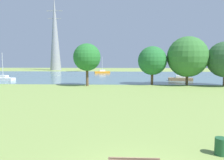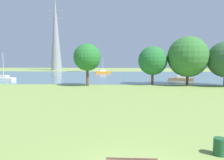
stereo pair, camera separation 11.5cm
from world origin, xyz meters
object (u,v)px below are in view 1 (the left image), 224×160
(sailboat_brown, at_px, (180,78))
(tree_mid_shore, at_px, (152,61))
(sailboat_orange, at_px, (102,72))
(litter_bin, at_px, (221,146))
(tree_east_near, at_px, (87,57))
(electricity_pylon, at_px, (55,33))
(sailboat_white, at_px, (3,79))
(tree_west_near, at_px, (188,57))

(sailboat_brown, height_order, tree_mid_shore, sailboat_brown)
(sailboat_orange, relative_size, sailboat_brown, 0.67)
(litter_bin, relative_size, sailboat_orange, 0.16)
(tree_east_near, relative_size, electricity_pylon, 0.24)
(litter_bin, distance_m, tree_east_near, 27.74)
(tree_mid_shore, distance_m, electricity_pylon, 58.86)
(sailboat_brown, height_order, tree_east_near, sailboat_brown)
(sailboat_orange, relative_size, tree_mid_shore, 0.77)
(sailboat_white, bearing_deg, litter_bin, -48.92)
(sailboat_orange, xyz_separation_m, sailboat_brown, (18.17, -22.68, 0.03))
(tree_mid_shore, bearing_deg, tree_west_near, -3.89)
(sailboat_white, xyz_separation_m, tree_east_near, (18.76, -8.00, 4.27))
(litter_bin, xyz_separation_m, sailboat_orange, (-10.79, 57.52, 0.04))
(tree_east_near, distance_m, tree_west_near, 16.89)
(tree_east_near, bearing_deg, tree_west_near, 6.53)
(sailboat_brown, bearing_deg, sailboat_orange, 128.70)
(sailboat_white, relative_size, sailboat_brown, 0.75)
(sailboat_brown, xyz_separation_m, electricity_pylon, (-38.69, 41.18, 14.17))
(litter_bin, distance_m, sailboat_orange, 58.52)
(tree_east_near, bearing_deg, sailboat_white, 156.92)
(litter_bin, xyz_separation_m, tree_east_near, (-10.33, 25.38, 4.32))
(sailboat_orange, bearing_deg, tree_east_near, -89.18)
(sailboat_brown, bearing_deg, tree_west_near, -97.04)
(litter_bin, height_order, tree_west_near, tree_west_near)
(electricity_pylon, bearing_deg, litter_bin, -67.62)
(tree_west_near, bearing_deg, sailboat_brown, 82.96)
(sailboat_brown, xyz_separation_m, tree_mid_shore, (-6.77, -7.14, 3.69))
(sailboat_orange, distance_m, electricity_pylon, 31.06)
(litter_bin, distance_m, sailboat_brown, 35.61)
(tree_east_near, distance_m, tree_mid_shore, 11.20)
(sailboat_white, height_order, tree_east_near, tree_east_near)
(sailboat_orange, bearing_deg, tree_mid_shore, -69.08)
(sailboat_orange, xyz_separation_m, tree_west_near, (17.24, -30.22, 4.38))
(litter_bin, bearing_deg, tree_east_near, 112.14)
(tree_mid_shore, bearing_deg, tree_east_near, -168.04)
(sailboat_white, relative_size, tree_west_near, 0.70)
(tree_west_near, distance_m, electricity_pylon, 62.42)
(litter_bin, bearing_deg, tree_west_near, 76.70)
(tree_east_near, bearing_deg, sailboat_orange, 90.82)
(sailboat_orange, distance_m, sailboat_white, 30.30)
(sailboat_white, height_order, tree_west_near, tree_west_near)
(sailboat_orange, height_order, sailboat_white, sailboat_white)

